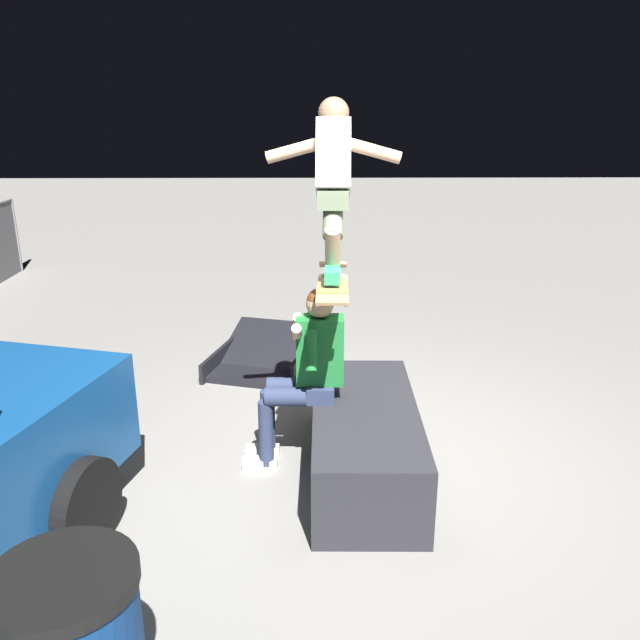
% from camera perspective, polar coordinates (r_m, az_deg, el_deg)
% --- Properties ---
extents(ground_plane, '(40.00, 40.00, 0.00)m').
position_cam_1_polar(ground_plane, '(5.12, 4.71, -12.16)').
color(ground_plane, gray).
extents(ledge_box_main, '(1.77, 0.78, 0.55)m').
position_cam_1_polar(ledge_box_main, '(4.79, 3.95, -10.63)').
color(ledge_box_main, '#28282D').
rests_on(ledge_box_main, ground).
extents(person_sitting_on_ledge, '(0.59, 0.75, 1.39)m').
position_cam_1_polar(person_sitting_on_ledge, '(4.71, -1.36, -4.23)').
color(person_sitting_on_ledge, '#2D3856').
rests_on(person_sitting_on_ledge, ground).
extents(skateboard, '(1.03, 0.24, 0.14)m').
position_cam_1_polar(skateboard, '(4.34, 1.12, 3.24)').
color(skateboard, '#AD8451').
extents(skater_airborne, '(0.62, 0.89, 1.12)m').
position_cam_1_polar(skater_airborne, '(4.27, 1.18, 12.38)').
color(skater_airborne, '#2D9E66').
extents(kicker_ramp, '(1.38, 1.21, 0.42)m').
position_cam_1_polar(kicker_ramp, '(6.80, -4.94, -3.45)').
color(kicker_ramp, black).
rests_on(kicker_ramp, ground).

